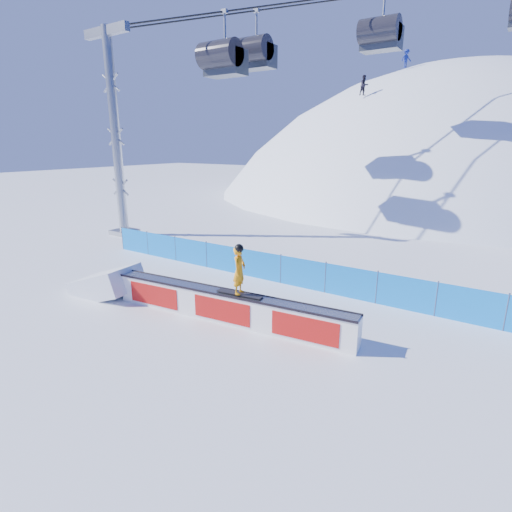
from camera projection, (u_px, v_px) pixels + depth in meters
The scene contains 7 objects.
ground at pixel (236, 329), 12.52m from camera, with size 160.00×160.00×0.00m, color white.
snow_hill at pixel (432, 335), 51.09m from camera, with size 64.00×64.00×64.00m.
safety_fence at pixel (302, 273), 15.96m from camera, with size 22.05×0.05×1.30m.
rail_box at pixel (226, 307), 12.94m from camera, with size 8.68×1.48×1.04m.
snow_ramp at pixel (108, 293), 15.50m from camera, with size 2.49×1.66×0.93m, color white, non-canonical shape.
snowboarder at pixel (239, 270), 12.35m from camera, with size 1.58×0.61×1.63m.
distant_skiers at pixel (473, 76), 32.69m from camera, with size 20.65×8.79×8.08m.
Camera 1 is at (6.84, -9.16, 5.62)m, focal length 28.00 mm.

